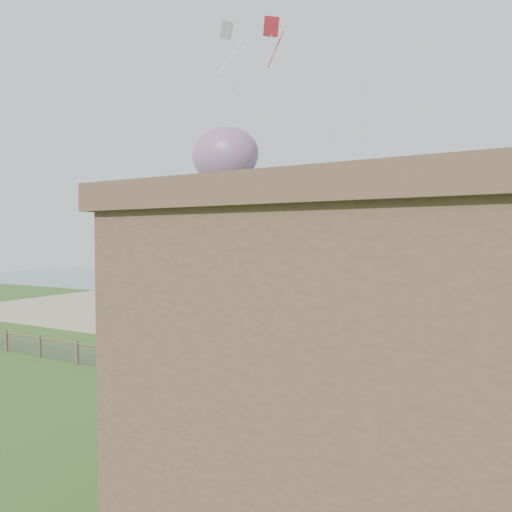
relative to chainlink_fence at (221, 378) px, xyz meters
The scene contains 8 objects.
ground 6.03m from the chainlink_fence, 90.00° to the right, with size 160.00×160.00×0.00m, color #3A6221.
sand_beach 16.01m from the chainlink_fence, 90.00° to the left, with size 72.00×20.00×0.02m, color tan.
ocean 60.00m from the chainlink_fence, 90.00° to the left, with size 160.00×68.00×0.02m, color slate.
chainlink_fence is the anchor object (origin of this frame).
picnic_table 4.79m from the chainlink_fence, 26.04° to the right, with size 1.82×1.38×0.77m, color brown, non-canonical shape.
octopus_kite 11.33m from the chainlink_fence, 120.08° to the left, with size 3.86×2.73×7.95m, color #FA5027, non-canonical shape.
kite_white 25.16m from the chainlink_fence, 120.53° to the left, with size 1.22×0.70×3.47m, color white, non-canonical shape.
kite_red 18.87m from the chainlink_fence, 97.73° to the left, with size 1.05×0.70×2.31m, color red, non-canonical shape.
Camera 1 is at (10.65, -10.72, 6.59)m, focal length 32.00 mm.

